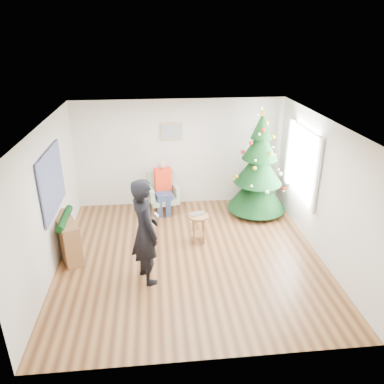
{
  "coord_description": "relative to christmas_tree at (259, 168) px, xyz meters",
  "views": [
    {
      "loc": [
        -0.59,
        -6.14,
        4.08
      ],
      "look_at": [
        0.1,
        0.6,
        1.1
      ],
      "focal_mm": 35.0,
      "sensor_mm": 36.0,
      "label": 1
    }
  ],
  "objects": [
    {
      "name": "stool",
      "position": [
        -1.53,
        -1.22,
        -0.81
      ],
      "size": [
        0.41,
        0.41,
        0.62
      ],
      "rotation": [
        0.0,
        0.0,
        0.02
      ],
      "color": "brown",
      "rests_on": "floor"
    },
    {
      "name": "ceiling",
      "position": [
        -1.76,
        -1.74,
        1.48
      ],
      "size": [
        5.0,
        5.0,
        0.0
      ],
      "primitive_type": "plane",
      "rotation": [
        3.14,
        0.0,
        0.0
      ],
      "color": "white",
      "rests_on": "wall_back"
    },
    {
      "name": "window_panel",
      "position": [
        0.71,
        -0.74,
        0.38
      ],
      "size": [
        0.04,
        1.3,
        1.4
      ],
      "primitive_type": "cube",
      "color": "white",
      "rests_on": "wall_right"
    },
    {
      "name": "laptop",
      "position": [
        -1.53,
        -1.22,
        -0.49
      ],
      "size": [
        0.39,
        0.32,
        0.03
      ],
      "primitive_type": "imported",
      "rotation": [
        0.0,
        0.0,
        0.36
      ],
      "color": "silver",
      "rests_on": "stool"
    },
    {
      "name": "wall_front",
      "position": [
        -1.76,
        -4.24,
        0.18
      ],
      "size": [
        5.0,
        0.0,
        5.0
      ],
      "primitive_type": "plane",
      "rotation": [
        -1.57,
        0.0,
        0.0
      ],
      "color": "silver",
      "rests_on": "floor"
    },
    {
      "name": "wall_right",
      "position": [
        0.74,
        -1.74,
        0.18
      ],
      "size": [
        0.0,
        5.0,
        5.0
      ],
      "primitive_type": "plane",
      "rotation": [
        1.57,
        0.0,
        -1.57
      ],
      "color": "silver",
      "rests_on": "floor"
    },
    {
      "name": "garland",
      "position": [
        -4.09,
        -1.48,
        -0.3
      ],
      "size": [
        0.14,
        0.9,
        0.14
      ],
      "primitive_type": "cylinder",
      "rotation": [
        1.57,
        0.0,
        0.0
      ],
      "color": "black",
      "rests_on": "console"
    },
    {
      "name": "framed_picture",
      "position": [
        -1.96,
        0.72,
        0.73
      ],
      "size": [
        0.52,
        0.05,
        0.42
      ],
      "color": "tan",
      "rests_on": "wall_back"
    },
    {
      "name": "floor",
      "position": [
        -1.76,
        -1.74,
        -1.12
      ],
      "size": [
        5.0,
        5.0,
        0.0
      ],
      "primitive_type": "plane",
      "color": "brown",
      "rests_on": "ground"
    },
    {
      "name": "game_controller",
      "position": [
        -2.37,
        -2.39,
        0.14
      ],
      "size": [
        0.08,
        0.13,
        0.04
      ],
      "primitive_type": "cube",
      "rotation": [
        0.0,
        0.0,
        0.41
      ],
      "color": "white",
      "rests_on": "standing_man"
    },
    {
      "name": "curtains",
      "position": [
        0.68,
        -0.74,
        0.38
      ],
      "size": [
        0.05,
        1.75,
        1.5
      ],
      "color": "white",
      "rests_on": "wall_right"
    },
    {
      "name": "console",
      "position": [
        -4.09,
        -1.48,
        -0.72
      ],
      "size": [
        0.69,
        1.03,
        0.8
      ],
      "primitive_type": "cube",
      "rotation": [
        0.0,
        0.0,
        0.43
      ],
      "color": "brown",
      "rests_on": "floor"
    },
    {
      "name": "standing_man",
      "position": [
        -2.58,
        -2.36,
        -0.17
      ],
      "size": [
        0.69,
        0.82,
        1.9
      ],
      "primitive_type": "imported",
      "rotation": [
        0.0,
        0.0,
        1.98
      ],
      "color": "black",
      "rests_on": "floor"
    },
    {
      "name": "tapestry",
      "position": [
        -4.22,
        -1.44,
        0.43
      ],
      "size": [
        0.03,
        1.5,
        1.15
      ],
      "primitive_type": "cube",
      "color": "black",
      "rests_on": "wall_left"
    },
    {
      "name": "armchair",
      "position": [
        -2.21,
        0.32,
        -0.77
      ],
      "size": [
        0.79,
        0.75,
        0.97
      ],
      "rotation": [
        0.0,
        0.0,
        0.2
      ],
      "color": "#8EA786",
      "rests_on": "floor"
    },
    {
      "name": "seated_person",
      "position": [
        -2.2,
        0.27,
        -0.48
      ],
      "size": [
        0.44,
        0.59,
        1.27
      ],
      "rotation": [
        0.0,
        0.0,
        0.2
      ],
      "color": "navy",
      "rests_on": "armchair"
    },
    {
      "name": "wall_back",
      "position": [
        -1.76,
        0.76,
        0.18
      ],
      "size": [
        5.0,
        0.0,
        5.0
      ],
      "primitive_type": "plane",
      "rotation": [
        1.57,
        0.0,
        0.0
      ],
      "color": "silver",
      "rests_on": "floor"
    },
    {
      "name": "christmas_tree",
      "position": [
        0.0,
        0.0,
        0.0
      ],
      "size": [
        1.38,
        1.38,
        2.5
      ],
      "rotation": [
        0.0,
        0.0,
        -0.41
      ],
      "color": "#3F2816",
      "rests_on": "floor"
    },
    {
      "name": "wall_left",
      "position": [
        -4.26,
        -1.74,
        0.18
      ],
      "size": [
        0.0,
        5.0,
        5.0
      ],
      "primitive_type": "plane",
      "rotation": [
        1.57,
        0.0,
        1.57
      ],
      "color": "silver",
      "rests_on": "floor"
    }
  ]
}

